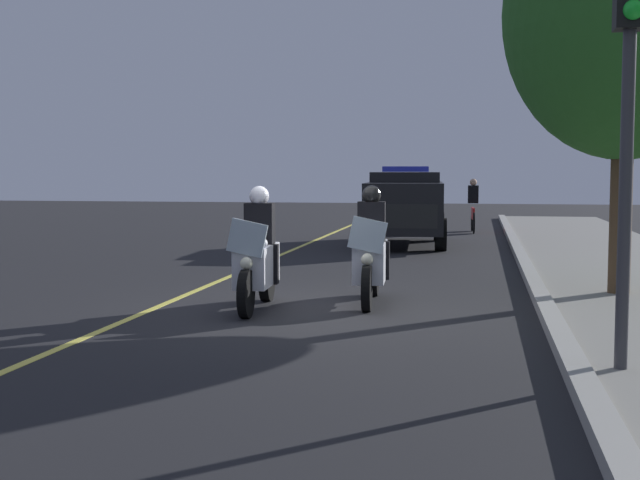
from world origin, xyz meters
The scene contains 9 objects.
ground_plane centered at (0.00, 0.00, 0.00)m, with size 80.00×80.00×0.00m, color black.
curb_strip centered at (0.00, 3.24, 0.07)m, with size 48.00×0.24×0.15m, color #9E9B93.
lane_stripe_center centered at (0.00, -2.14, 0.00)m, with size 48.00×0.12×0.01m, color #E0D14C.
police_motorcycle_lead_left centered at (0.16, -0.70, 0.70)m, with size 2.14×0.60×1.72m.
police_motorcycle_lead_right centered at (-0.66, 0.79, 0.70)m, with size 2.14×0.60×1.72m.
police_suv centered at (-10.67, 0.44, 1.07)m, with size 5.01×2.31×2.05m.
cyclist_background centered at (-15.70, 2.15, 0.84)m, with size 1.76×0.33×1.69m.
traffic_light centered at (3.51, 3.64, 2.99)m, with size 0.38×0.28×3.97m.
tree_mid_block centered at (-1.72, 4.42, 4.24)m, with size 3.59×3.59×6.31m.
Camera 1 is at (11.72, 2.33, 1.93)m, focal length 48.25 mm.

